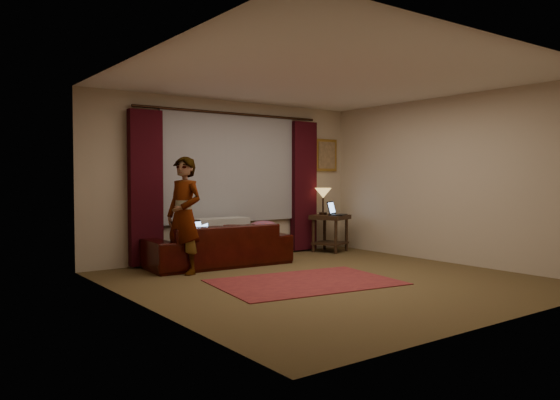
% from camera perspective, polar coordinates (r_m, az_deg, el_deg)
% --- Properties ---
extents(floor, '(5.00, 5.00, 0.01)m').
position_cam_1_polar(floor, '(7.18, 5.07, -8.38)').
color(floor, brown).
rests_on(floor, ground).
extents(ceiling, '(5.00, 5.00, 0.02)m').
position_cam_1_polar(ceiling, '(7.17, 5.15, 12.53)').
color(ceiling, silver).
rests_on(ceiling, ground).
extents(wall_back, '(5.00, 0.02, 2.60)m').
position_cam_1_polar(wall_back, '(9.09, -5.36, 2.15)').
color(wall_back, '#BDAB93').
rests_on(wall_back, ground).
extents(wall_front, '(5.00, 0.02, 2.60)m').
position_cam_1_polar(wall_front, '(5.44, 22.78, 1.83)').
color(wall_front, '#BDAB93').
rests_on(wall_front, ground).
extents(wall_left, '(0.02, 5.00, 2.60)m').
position_cam_1_polar(wall_left, '(5.73, -14.06, 1.96)').
color(wall_left, '#BDAB93').
rests_on(wall_left, ground).
extents(wall_right, '(0.02, 5.00, 2.60)m').
position_cam_1_polar(wall_right, '(8.91, 17.29, 2.05)').
color(wall_right, '#BDAB93').
rests_on(wall_right, ground).
extents(sheer_curtain, '(2.50, 0.05, 1.80)m').
position_cam_1_polar(sheer_curtain, '(9.04, -5.17, 3.42)').
color(sheer_curtain, '#93939A').
rests_on(sheer_curtain, wall_back).
extents(drape_left, '(0.50, 0.14, 2.30)m').
position_cam_1_polar(drape_left, '(8.32, -13.87, 1.24)').
color(drape_left, '#33070F').
rests_on(drape_left, floor).
extents(drape_right, '(0.50, 0.14, 2.30)m').
position_cam_1_polar(drape_right, '(9.86, 2.49, 1.48)').
color(drape_right, '#33070F').
rests_on(drape_right, floor).
extents(curtain_rod, '(0.04, 0.04, 3.40)m').
position_cam_1_polar(curtain_rod, '(9.05, -5.03, 9.00)').
color(curtain_rod, black).
rests_on(curtain_rod, wall_back).
extents(picture_frame, '(0.50, 0.04, 0.60)m').
position_cam_1_polar(picture_frame, '(10.31, 4.83, 4.68)').
color(picture_frame, '#B08534').
rests_on(picture_frame, wall_back).
extents(sofa, '(2.23, 1.07, 0.88)m').
position_cam_1_polar(sofa, '(8.30, -6.45, -3.84)').
color(sofa, black).
rests_on(sofa, floor).
extents(throw_blanket, '(0.91, 0.40, 0.11)m').
position_cam_1_polar(throw_blanket, '(8.55, -6.27, -0.63)').
color(throw_blanket, '#9E9D96').
rests_on(throw_blanket, sofa).
extents(clothing_pile, '(0.61, 0.55, 0.21)m').
position_cam_1_polar(clothing_pile, '(8.50, -1.77, -2.95)').
color(clothing_pile, brown).
rests_on(clothing_pile, sofa).
extents(laptop_sofa, '(0.36, 0.39, 0.26)m').
position_cam_1_polar(laptop_sofa, '(8.05, -8.12, -3.12)').
color(laptop_sofa, black).
rests_on(laptop_sofa, sofa).
extents(area_rug, '(2.44, 1.80, 0.01)m').
position_cam_1_polar(area_rug, '(7.00, 2.66, -8.57)').
color(area_rug, maroon).
rests_on(area_rug, floor).
extents(end_table, '(0.75, 0.75, 0.66)m').
position_cam_1_polar(end_table, '(9.85, 5.25, -3.48)').
color(end_table, black).
rests_on(end_table, floor).
extents(tiffany_lamp, '(0.33, 0.33, 0.48)m').
position_cam_1_polar(tiffany_lamp, '(9.86, 4.53, -0.14)').
color(tiffany_lamp, olive).
rests_on(tiffany_lamp, end_table).
extents(laptop_table, '(0.49, 0.50, 0.25)m').
position_cam_1_polar(laptop_table, '(9.73, 6.09, -0.86)').
color(laptop_table, black).
rests_on(laptop_table, end_table).
extents(person, '(0.60, 0.60, 1.62)m').
position_cam_1_polar(person, '(7.64, -9.99, -1.59)').
color(person, '#9E9D96').
rests_on(person, floor).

